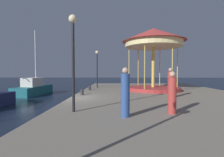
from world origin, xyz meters
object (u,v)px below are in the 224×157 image
object	(u,v)px
lamp_post_mid_promenade	(73,46)
bollard_north	(82,92)
sailboat_teal	(33,88)
bollard_center	(90,88)
carousel	(153,44)
lamp_post_far_end	(97,62)
person_mid_promenade	(170,84)
person_far_corner	(172,94)
person_by_the_water	(125,94)

from	to	relation	value
lamp_post_mid_promenade	bollard_north	size ratio (longest dim) A/B	10.39
sailboat_teal	bollard_north	size ratio (longest dim) A/B	17.82
bollard_north	bollard_center	size ratio (longest dim) A/B	1.00
bollard_center	lamp_post_mid_promenade	bearing A→B (deg)	-85.86
sailboat_teal	bollard_center	bearing A→B (deg)	-21.07
carousel	bollard_center	bearing A→B (deg)	179.59
sailboat_teal	lamp_post_mid_promenade	distance (m)	13.58
sailboat_teal	lamp_post_far_end	world-z (taller)	sailboat_teal
lamp_post_far_end	bollard_north	world-z (taller)	lamp_post_far_end
person_mid_promenade	person_far_corner	bearing A→B (deg)	-106.89
sailboat_teal	carousel	xyz separation A→B (m)	(12.54, -2.59, 4.39)
lamp_post_mid_promenade	person_far_corner	world-z (taller)	lamp_post_mid_promenade
bollard_north	person_by_the_water	bearing A→B (deg)	-64.93
person_by_the_water	bollard_center	bearing A→B (deg)	106.68
lamp_post_mid_promenade	bollard_center	world-z (taller)	lamp_post_mid_promenade
lamp_post_far_end	person_by_the_water	xyz separation A→B (m)	(2.34, -11.70, -1.85)
sailboat_teal	carousel	world-z (taller)	sailboat_teal
lamp_post_mid_promenade	person_far_corner	bearing A→B (deg)	-3.27
bollard_north	person_far_corner	size ratio (longest dim) A/B	0.23
bollard_north	lamp_post_mid_promenade	bearing A→B (deg)	-82.63
bollard_north	person_mid_promenade	size ratio (longest dim) A/B	0.20
carousel	bollard_center	xyz separation A→B (m)	(-5.93, 0.04, -4.10)
sailboat_teal	bollard_north	distance (m)	8.71
carousel	bollard_center	distance (m)	7.21
lamp_post_far_end	person_far_corner	xyz separation A→B (m)	(4.31, -11.14, -1.93)
sailboat_teal	person_mid_promenade	world-z (taller)	sailboat_teal
carousel	bollard_north	size ratio (longest dim) A/B	14.41
person_far_corner	bollard_center	bearing A→B (deg)	118.49
lamp_post_far_end	person_mid_promenade	xyz separation A→B (m)	(5.57, -6.99, -1.81)
lamp_post_mid_promenade	bollard_center	distance (m)	8.99
sailboat_teal	lamp_post_far_end	size ratio (longest dim) A/B	1.79
bollard_north	carousel	bearing A→B (deg)	27.79
lamp_post_far_end	person_far_corner	bearing A→B (deg)	-68.85
lamp_post_mid_promenade	person_far_corner	size ratio (longest dim) A/B	2.38
lamp_post_mid_promenade	bollard_north	xyz separation A→B (m)	(-0.69, 5.36, -2.65)
lamp_post_far_end	bollard_center	xyz separation A→B (m)	(-0.47, -2.34, -2.55)
sailboat_teal	carousel	size ratio (longest dim) A/B	1.24
lamp_post_mid_promenade	lamp_post_far_end	xyz separation A→B (m)	(-0.15, 10.90, -0.11)
lamp_post_mid_promenade	bollard_north	distance (m)	6.02
bollard_center	person_far_corner	xyz separation A→B (m)	(4.78, -8.80, 0.62)
lamp_post_mid_promenade	person_mid_promenade	distance (m)	6.95
bollard_north	bollard_center	world-z (taller)	same
carousel	lamp_post_far_end	bearing A→B (deg)	156.43
person_by_the_water	lamp_post_far_end	bearing A→B (deg)	101.30
bollard_north	sailboat_teal	bearing A→B (deg)	138.65
bollard_north	bollard_center	bearing A→B (deg)	88.68
sailboat_teal	carousel	distance (m)	13.53
person_by_the_water	person_mid_promenade	bearing A→B (deg)	55.55
lamp_post_mid_promenade	person_mid_promenade	size ratio (longest dim) A/B	2.10
sailboat_teal	person_far_corner	bearing A→B (deg)	-44.90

